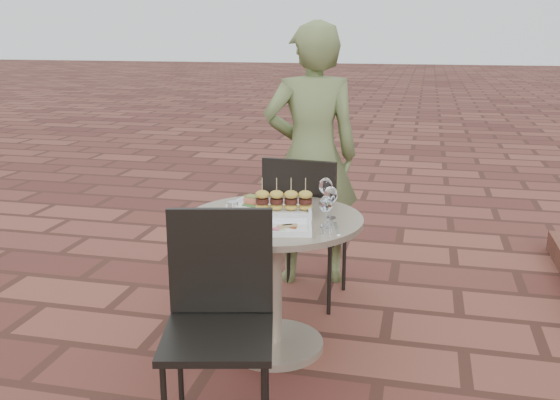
% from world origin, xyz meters
% --- Properties ---
extents(ground, '(60.00, 60.00, 0.00)m').
position_xyz_m(ground, '(0.00, 0.00, 0.00)').
color(ground, brown).
rests_on(ground, ground).
extents(cafe_table, '(0.90, 0.90, 0.73)m').
position_xyz_m(cafe_table, '(-0.15, -0.20, 0.48)').
color(cafe_table, gray).
rests_on(cafe_table, ground).
extents(chair_far, '(0.48, 0.48, 0.93)m').
position_xyz_m(chair_far, '(-0.11, 0.38, 0.55)').
color(chair_far, black).
rests_on(chair_far, ground).
extents(chair_near, '(0.53, 0.53, 0.93)m').
position_xyz_m(chair_near, '(-0.22, -0.88, 0.55)').
color(chair_near, black).
rests_on(chair_near, ground).
extents(diner, '(0.72, 0.58, 1.70)m').
position_xyz_m(diner, '(-0.14, 0.78, 0.85)').
color(diner, '#5C6B3B').
rests_on(diner, ground).
extents(plate_salmon, '(0.27, 0.27, 0.06)m').
position_xyz_m(plate_salmon, '(-0.30, -0.05, 0.75)').
color(plate_salmon, white).
rests_on(plate_salmon, cafe_table).
extents(plate_sliders, '(0.34, 0.34, 0.18)m').
position_xyz_m(plate_sliders, '(-0.12, -0.11, 0.77)').
color(plate_sliders, white).
rests_on(plate_sliders, cafe_table).
extents(plate_tuna, '(0.27, 0.27, 0.03)m').
position_xyz_m(plate_tuna, '(-0.04, -0.39, 0.74)').
color(plate_tuna, white).
rests_on(plate_tuna, cafe_table).
extents(wine_glass_right, '(0.07, 0.07, 0.15)m').
position_xyz_m(wine_glass_right, '(0.13, -0.31, 0.84)').
color(wine_glass_right, white).
rests_on(wine_glass_right, cafe_table).
extents(wine_glass_mid, '(0.07, 0.07, 0.17)m').
position_xyz_m(wine_glass_mid, '(0.07, 0.01, 0.85)').
color(wine_glass_mid, white).
rests_on(wine_glass_mid, cafe_table).
extents(wine_glass_far, '(0.07, 0.07, 0.16)m').
position_xyz_m(wine_glass_far, '(0.13, -0.15, 0.85)').
color(wine_glass_far, white).
rests_on(wine_glass_far, cafe_table).
extents(steel_ramekin, '(0.07, 0.07, 0.04)m').
position_xyz_m(steel_ramekin, '(-0.40, -0.12, 0.75)').
color(steel_ramekin, silver).
rests_on(steel_ramekin, cafe_table).
extents(cutlery_set, '(0.14, 0.24, 0.00)m').
position_xyz_m(cutlery_set, '(0.16, -0.32, 0.73)').
color(cutlery_set, silver).
rests_on(cutlery_set, cafe_table).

